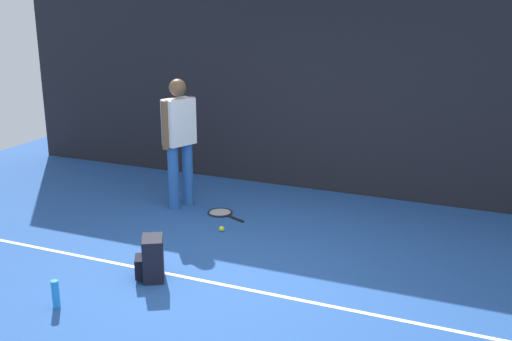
% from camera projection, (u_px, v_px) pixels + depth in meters
% --- Properties ---
extents(ground_plane, '(12.00, 12.00, 0.00)m').
position_uv_depth(ground_plane, '(241.00, 275.00, 6.26)').
color(ground_plane, '#234C93').
extents(back_fence, '(10.00, 0.10, 2.96)m').
position_uv_depth(back_fence, '(329.00, 88.00, 8.49)').
color(back_fence, black).
rests_on(back_fence, ground).
extents(court_line, '(9.00, 0.05, 0.00)m').
position_uv_depth(court_line, '(230.00, 286.00, 6.03)').
color(court_line, white).
rests_on(court_line, ground).
extents(tennis_player, '(0.35, 0.50, 1.70)m').
position_uv_depth(tennis_player, '(179.00, 136.00, 7.96)').
color(tennis_player, '#2659A5').
rests_on(tennis_player, ground).
extents(tennis_racket, '(0.63, 0.43, 0.03)m').
position_uv_depth(tennis_racket, '(221.00, 213.00, 7.95)').
color(tennis_racket, black).
rests_on(tennis_racket, ground).
extents(backpack, '(0.37, 0.37, 0.44)m').
position_uv_depth(backpack, '(152.00, 259.00, 6.13)').
color(backpack, black).
rests_on(backpack, ground).
extents(tennis_ball_near_player, '(0.07, 0.07, 0.07)m').
position_uv_depth(tennis_ball_near_player, '(222.00, 229.00, 7.37)').
color(tennis_ball_near_player, '#CCE033').
rests_on(tennis_ball_near_player, ground).
extents(water_bottle, '(0.07, 0.07, 0.27)m').
position_uv_depth(water_bottle, '(56.00, 294.00, 5.59)').
color(water_bottle, '#268CD8').
rests_on(water_bottle, ground).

